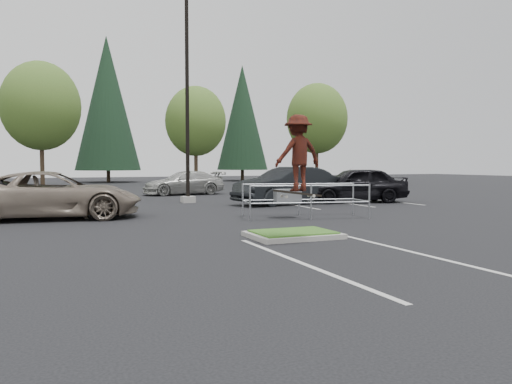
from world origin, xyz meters
name	(u,v)px	position (x,y,z in m)	size (l,w,h in m)	color
ground	(293,237)	(0.00, 0.00, 0.00)	(120.00, 120.00, 0.00)	black
grass_median	(293,234)	(0.00, 0.00, 0.08)	(2.20, 1.60, 0.16)	gray
stall_lines	(181,216)	(-1.35, 6.02, 0.00)	(22.62, 17.60, 0.01)	silver
light_pole	(187,107)	(0.50, 12.00, 4.56)	(0.70, 0.60, 10.12)	gray
decid_b	(41,109)	(-6.01, 30.53, 6.04)	(5.89, 5.89, 9.64)	#38281C
decid_c	(196,123)	(5.99, 29.83, 5.25)	(5.12, 5.12, 8.38)	#38281C
decid_d	(317,121)	(17.99, 30.33, 5.91)	(5.76, 5.76, 9.43)	#38281C
conif_b	(107,103)	(0.00, 40.50, 7.85)	(6.38, 6.38, 14.50)	#38281C
conif_c	(242,118)	(14.00, 39.50, 6.85)	(5.50, 5.50, 12.50)	#38281C
cart_corral	(292,196)	(2.04, 4.10, 0.74)	(4.38, 2.31, 1.18)	gray
skateboarder	(298,154)	(-0.39, -1.00, 2.09)	(1.17, 0.72, 1.90)	black
car_l_tan	(53,195)	(-5.54, 7.00, 0.80)	(2.66, 5.78, 1.61)	gray
car_r_charc	(288,186)	(4.50, 9.33, 0.85)	(1.81, 5.19, 1.71)	black
car_r_black	(355,185)	(8.00, 9.08, 0.85)	(2.01, 5.00, 1.70)	black
car_far_silver	(184,183)	(1.89, 18.00, 0.71)	(1.98, 4.86, 1.41)	#AEAEA8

